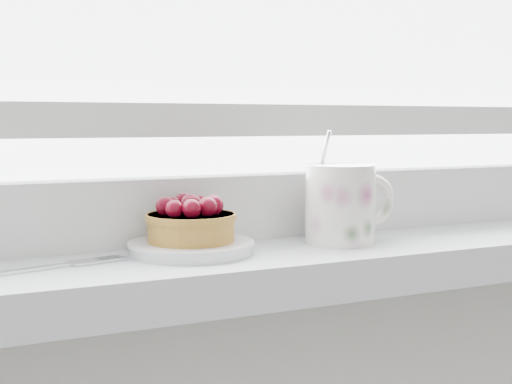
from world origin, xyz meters
TOP-DOWN VIEW (x-y plane):
  - saucer at (-0.04, 1.90)m, footprint 0.12×0.12m
  - raspberry_tart at (-0.04, 1.90)m, footprint 0.09×0.09m
  - floral_mug at (0.12, 1.89)m, footprint 0.11×0.07m
  - fork at (-0.19, 1.88)m, footprint 0.17×0.06m

SIDE VIEW (x-z plane):
  - fork at x=-0.19m, z-range 0.94..0.94m
  - saucer at x=-0.04m, z-range 0.94..0.95m
  - raspberry_tart at x=-0.04m, z-range 0.95..1.00m
  - floral_mug at x=0.12m, z-range 0.92..1.04m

